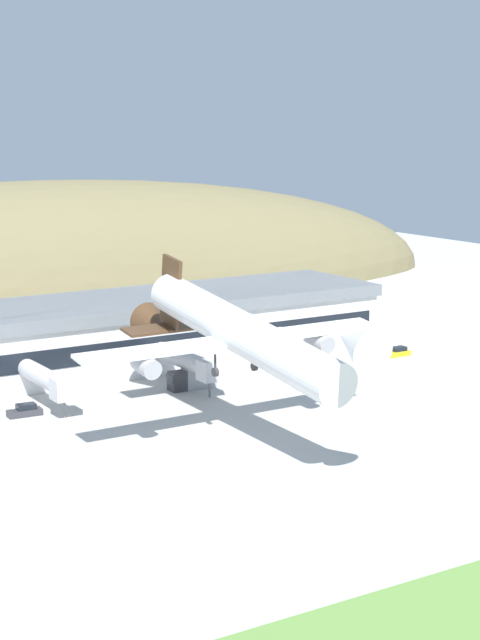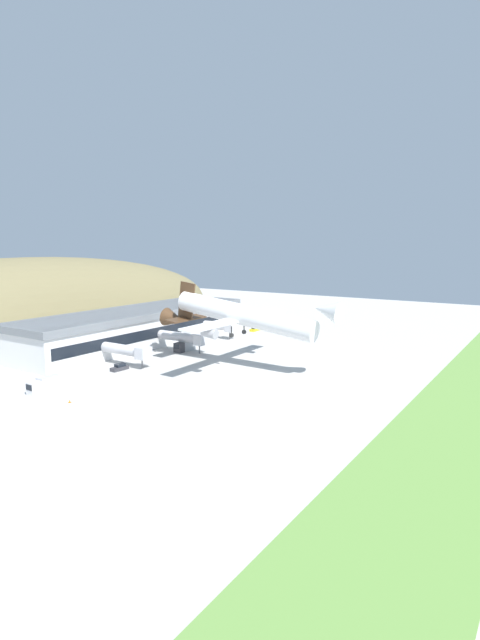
{
  "view_description": "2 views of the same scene",
  "coord_description": "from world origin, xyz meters",
  "px_view_note": "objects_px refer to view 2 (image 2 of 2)",
  "views": [
    {
      "loc": [
        -61.7,
        -100.23,
        38.7
      ],
      "look_at": [
        7.79,
        10.05,
        13.57
      ],
      "focal_mm": 60.0,
      "sensor_mm": 36.0,
      "label": 1
    },
    {
      "loc": [
        -95.89,
        -59.7,
        30.35
      ],
      "look_at": [
        8.06,
        8.1,
        11.18
      ],
      "focal_mm": 28.0,
      "sensor_mm": 36.0,
      "label": 2
    }
  ],
  "objects_px": {
    "terminal_building": "(139,324)",
    "traffic_cone_0": "(70,401)",
    "fuel_truck": "(45,385)",
    "box_truck": "(185,346)",
    "jetway_1": "(184,337)",
    "cargo_airplane": "(241,316)",
    "jetway_0": "(128,350)",
    "service_car_2": "(255,329)",
    "service_car_0": "(120,368)",
    "jetway_2": "(221,326)"
  },
  "relations": [
    {
      "from": "terminal_building",
      "to": "traffic_cone_0",
      "type": "relative_size",
      "value": 140.32
    },
    {
      "from": "fuel_truck",
      "to": "box_truck",
      "type": "relative_size",
      "value": 1.01
    },
    {
      "from": "fuel_truck",
      "to": "jetway_1",
      "type": "bearing_deg",
      "value": 1.14
    },
    {
      "from": "fuel_truck",
      "to": "box_truck",
      "type": "bearing_deg",
      "value": 1.32
    },
    {
      "from": "jetway_1",
      "to": "cargo_airplane",
      "type": "relative_size",
      "value": 0.33
    },
    {
      "from": "fuel_truck",
      "to": "box_truck",
      "type": "distance_m",
      "value": 46.55
    },
    {
      "from": "box_truck",
      "to": "traffic_cone_0",
      "type": "height_order",
      "value": "box_truck"
    },
    {
      "from": "jetway_0",
      "to": "box_truck",
      "type": "distance_m",
      "value": 21.7
    },
    {
      "from": "service_car_2",
      "to": "box_truck",
      "type": "distance_m",
      "value": 38.74
    },
    {
      "from": "jetway_1",
      "to": "traffic_cone_0",
      "type": "xyz_separation_m",
      "value": [
        -47.89,
        -10.86,
        -3.71
      ]
    },
    {
      "from": "box_truck",
      "to": "service_car_2",
      "type": "bearing_deg",
      "value": 0.63
    },
    {
      "from": "service_car_2",
      "to": "service_car_0",
      "type": "bearing_deg",
      "value": -179.04
    },
    {
      "from": "service_car_0",
      "to": "traffic_cone_0",
      "type": "bearing_deg",
      "value": -155.5
    },
    {
      "from": "service_car_0",
      "to": "box_truck",
      "type": "xyz_separation_m",
      "value": [
        25.58,
        0.65,
        0.9
      ]
    },
    {
      "from": "jetway_2",
      "to": "service_car_2",
      "type": "xyz_separation_m",
      "value": [
        17.72,
        -1.81,
        -3.37
      ]
    },
    {
      "from": "cargo_airplane",
      "to": "service_car_2",
      "type": "xyz_separation_m",
      "value": [
        45.64,
        23.79,
        -12.25
      ]
    },
    {
      "from": "service_car_0",
      "to": "service_car_2",
      "type": "bearing_deg",
      "value": 0.96
    },
    {
      "from": "terminal_building",
      "to": "box_truck",
      "type": "bearing_deg",
      "value": -92.87
    },
    {
      "from": "terminal_building",
      "to": "service_car_0",
      "type": "height_order",
      "value": "terminal_building"
    },
    {
      "from": "jetway_0",
      "to": "service_car_2",
      "type": "xyz_separation_m",
      "value": [
        60.28,
        -0.1,
        -3.37
      ]
    },
    {
      "from": "terminal_building",
      "to": "jetway_0",
      "type": "bearing_deg",
      "value": -140.83
    },
    {
      "from": "jetway_0",
      "to": "service_car_2",
      "type": "relative_size",
      "value": 3.53
    },
    {
      "from": "cargo_airplane",
      "to": "box_truck",
      "type": "distance_m",
      "value": 26.87
    },
    {
      "from": "jetway_2",
      "to": "box_truck",
      "type": "xyz_separation_m",
      "value": [
        -21.01,
        -2.24,
        -2.43
      ]
    },
    {
      "from": "jetway_0",
      "to": "fuel_truck",
      "type": "height_order",
      "value": "jetway_0"
    },
    {
      "from": "jetway_0",
      "to": "terminal_building",
      "type": "bearing_deg",
      "value": 39.17
    },
    {
      "from": "service_car_0",
      "to": "cargo_airplane",
      "type": "bearing_deg",
      "value": -50.6
    },
    {
      "from": "cargo_airplane",
      "to": "traffic_cone_0",
      "type": "height_order",
      "value": "cargo_airplane"
    },
    {
      "from": "traffic_cone_0",
      "to": "jetway_1",
      "type": "bearing_deg",
      "value": 12.78
    },
    {
      "from": "service_car_0",
      "to": "box_truck",
      "type": "height_order",
      "value": "box_truck"
    },
    {
      "from": "service_car_2",
      "to": "traffic_cone_0",
      "type": "height_order",
      "value": "service_car_2"
    },
    {
      "from": "terminal_building",
      "to": "jetway_0",
      "type": "xyz_separation_m",
      "value": [
        -22.5,
        -18.33,
        -1.95
      ]
    },
    {
      "from": "jetway_1",
      "to": "fuel_truck",
      "type": "bearing_deg",
      "value": -178.86
    },
    {
      "from": "cargo_airplane",
      "to": "jetway_2",
      "type": "bearing_deg",
      "value": 42.52
    },
    {
      "from": "box_truck",
      "to": "traffic_cone_0",
      "type": "relative_size",
      "value": 12.2
    },
    {
      "from": "terminal_building",
      "to": "cargo_airplane",
      "type": "height_order",
      "value": "cargo_airplane"
    },
    {
      "from": "jetway_0",
      "to": "jetway_1",
      "type": "height_order",
      "value": "same"
    },
    {
      "from": "jetway_1",
      "to": "service_car_0",
      "type": "height_order",
      "value": "jetway_1"
    },
    {
      "from": "cargo_airplane",
      "to": "fuel_truck",
      "type": "relative_size",
      "value": 7.02
    },
    {
      "from": "jetway_1",
      "to": "service_car_2",
      "type": "xyz_separation_m",
      "value": [
        39.18,
        0.58,
        -3.37
      ]
    },
    {
      "from": "traffic_cone_0",
      "to": "jetway_2",
      "type": "bearing_deg",
      "value": 10.82
    },
    {
      "from": "jetway_1",
      "to": "terminal_building",
      "type": "bearing_deg",
      "value": 85.8
    },
    {
      "from": "jetway_0",
      "to": "jetway_1",
      "type": "bearing_deg",
      "value": -1.85
    },
    {
      "from": "terminal_building",
      "to": "cargo_airplane",
      "type": "xyz_separation_m",
      "value": [
        -7.86,
        -42.23,
        6.93
      ]
    },
    {
      "from": "jetway_2",
      "to": "cargo_airplane",
      "type": "height_order",
      "value": "cargo_airplane"
    },
    {
      "from": "jetway_1",
      "to": "service_car_2",
      "type": "bearing_deg",
      "value": 0.85
    },
    {
      "from": "terminal_building",
      "to": "fuel_truck",
      "type": "xyz_separation_m",
      "value": [
        -47.48,
        -19.93,
        -4.43
      ]
    },
    {
      "from": "jetway_2",
      "to": "traffic_cone_0",
      "type": "distance_m",
      "value": 70.7
    },
    {
      "from": "cargo_airplane",
      "to": "service_car_2",
      "type": "relative_size",
      "value": 11.73
    },
    {
      "from": "terminal_building",
      "to": "jetway_2",
      "type": "bearing_deg",
      "value": -39.64
    }
  ]
}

